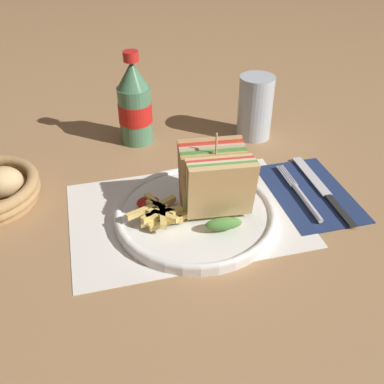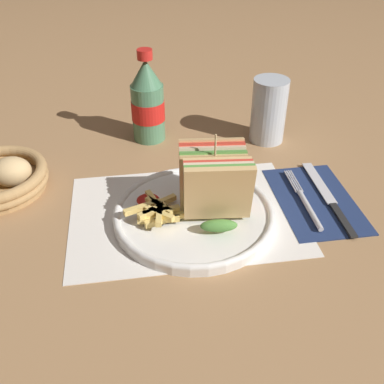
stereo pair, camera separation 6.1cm
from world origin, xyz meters
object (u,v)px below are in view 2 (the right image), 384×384
at_px(fork, 306,203).
at_px(knife, 328,197).
at_px(coke_bottle_near, 148,102).
at_px(glass_near, 268,115).
at_px(plate_main, 194,214).
at_px(club_sandwich, 215,184).

relative_size(fork, knife, 0.79).
height_order(coke_bottle_near, glass_near, coke_bottle_near).
height_order(fork, knife, fork).
bearing_deg(glass_near, knife, -78.75).
relative_size(plate_main, knife, 1.22).
bearing_deg(knife, plate_main, -175.70).
distance_m(coke_bottle_near, glass_near, 0.25).
bearing_deg(club_sandwich, knife, 5.65).
distance_m(club_sandwich, knife, 0.22).
relative_size(club_sandwich, fork, 0.81).
distance_m(club_sandwich, coke_bottle_near, 0.31).
bearing_deg(plate_main, fork, 0.21).
height_order(club_sandwich, glass_near, club_sandwich).
bearing_deg(fork, glass_near, 90.67).
bearing_deg(knife, glass_near, 102.06).
distance_m(fork, glass_near, 0.25).
bearing_deg(plate_main, knife, 3.50).
xyz_separation_m(club_sandwich, glass_near, (0.16, 0.25, -0.01)).
distance_m(knife, glass_near, 0.24).
xyz_separation_m(club_sandwich, fork, (0.16, 0.01, -0.06)).
xyz_separation_m(coke_bottle_near, glass_near, (0.25, -0.04, -0.02)).
xyz_separation_m(plate_main, glass_near, (0.19, 0.24, 0.05)).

